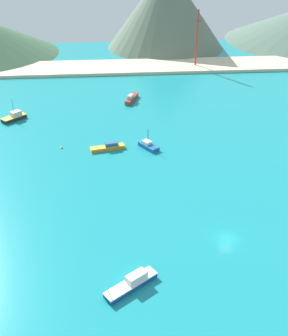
# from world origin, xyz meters

# --- Properties ---
(ground) EXTENTS (260.00, 280.00, 0.50)m
(ground) POSITION_xyz_m (0.00, 30.00, -0.25)
(ground) COLOR teal
(fishing_boat_0) EXTENTS (10.03, 4.31, 2.00)m
(fishing_boat_0) POSITION_xyz_m (-23.40, 41.58, 0.72)
(fishing_boat_0) COLOR orange
(fishing_boat_0) RESTS_ON ground
(fishing_boat_2) EXTENTS (6.01, 7.09, 5.86)m
(fishing_boat_2) POSITION_xyz_m (-12.02, 41.47, 0.75)
(fishing_boat_2) COLOR #1E5BA8
(fishing_boat_2) RESTS_ON ground
(fishing_boat_4) EXTENTS (8.01, 7.87, 7.10)m
(fishing_boat_4) POSITION_xyz_m (-53.71, 65.21, 1.00)
(fishing_boat_4) COLOR #232328
(fishing_boat_4) RESTS_ON ground
(fishing_boat_5) EXTENTS (9.91, 7.97, 2.33)m
(fishing_boat_5) POSITION_xyz_m (-19.78, -11.19, 0.82)
(fishing_boat_5) COLOR #14478C
(fishing_boat_5) RESTS_ON ground
(fishing_boat_7) EXTENTS (5.66, 10.38, 2.62)m
(fishing_boat_7) POSITION_xyz_m (-14.62, 79.07, 0.94)
(fishing_boat_7) COLOR brown
(fishing_boat_7) RESTS_ON ground
(buoy_0) EXTENTS (0.71, 0.71, 0.71)m
(buoy_0) POSITION_xyz_m (-36.69, 43.26, 0.12)
(buoy_0) COLOR gold
(buoy_0) RESTS_ON ground
(beach_strip) EXTENTS (247.00, 21.05, 1.20)m
(beach_strip) POSITION_xyz_m (0.00, 119.64, 0.60)
(beach_strip) COLOR beige
(beach_strip) RESTS_ON ground
(hill_central) EXTENTS (59.97, 59.97, 39.62)m
(hill_central) POSITION_xyz_m (7.65, 156.48, 19.81)
(hill_central) COLOR #60705B
(hill_central) RESTS_ON ground
(radio_tower) EXTENTS (2.47, 1.97, 24.67)m
(radio_tower) POSITION_xyz_m (16.29, 118.50, 12.58)
(radio_tower) COLOR #B7332D
(radio_tower) RESTS_ON ground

